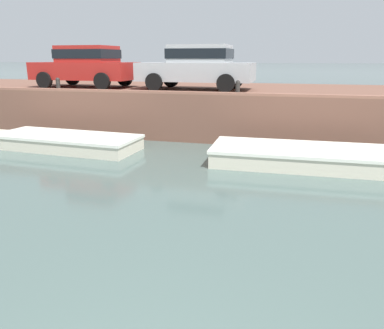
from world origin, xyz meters
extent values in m
plane|color=#4C605B|center=(0.00, 5.15, 0.00)|extent=(400.00, 400.00, 0.00)
cube|color=brown|center=(0.00, 13.30, 0.78)|extent=(60.00, 6.00, 1.55)
cube|color=#925F4C|center=(0.00, 10.42, 1.59)|extent=(60.00, 0.24, 0.08)
cube|color=silver|center=(-5.51, 8.57, 0.18)|extent=(4.48, 1.87, 0.35)
cube|color=white|center=(-5.51, 8.57, 0.39)|extent=(4.54, 1.94, 0.08)
cube|color=brown|center=(-5.18, 8.55, 0.29)|extent=(0.34, 1.42, 0.06)
cube|color=silver|center=(1.36, 8.51, 0.19)|extent=(4.62, 1.89, 0.38)
cube|color=white|center=(1.36, 8.51, 0.42)|extent=(4.68, 1.95, 0.08)
cube|color=brown|center=(1.01, 8.50, 0.32)|extent=(0.26, 1.65, 0.06)
cube|color=#B2231E|center=(-6.79, 12.20, 2.17)|extent=(3.94, 1.90, 0.64)
cube|color=#B2231E|center=(-6.63, 12.20, 2.79)|extent=(1.99, 1.63, 0.60)
cube|color=black|center=(-6.63, 12.20, 2.79)|extent=(2.07, 1.67, 0.33)
cylinder|color=black|center=(-8.02, 11.32, 1.85)|extent=(0.60, 0.20, 0.60)
cylinder|color=black|center=(-7.97, 13.15, 1.85)|extent=(0.60, 0.20, 0.60)
cylinder|color=black|center=(-5.61, 11.26, 1.85)|extent=(0.60, 0.20, 0.60)
cylinder|color=black|center=(-5.56, 13.08, 1.85)|extent=(0.60, 0.20, 0.60)
cube|color=#B7BABC|center=(-2.39, 12.20, 2.17)|extent=(4.12, 1.86, 0.64)
cube|color=#B7BABC|center=(-2.22, 12.20, 2.79)|extent=(2.08, 1.60, 0.60)
cube|color=black|center=(-2.22, 12.20, 2.79)|extent=(2.16, 1.64, 0.33)
cylinder|color=black|center=(-3.67, 11.34, 1.85)|extent=(0.60, 0.20, 0.60)
cylinder|color=black|center=(-3.63, 13.13, 1.85)|extent=(0.60, 0.20, 0.60)
cylinder|color=black|center=(-1.15, 11.27, 1.85)|extent=(0.60, 0.20, 0.60)
cylinder|color=black|center=(-1.10, 13.07, 1.85)|extent=(0.60, 0.20, 0.60)
cylinder|color=#2D2B28|center=(-6.93, 10.55, 1.73)|extent=(0.14, 0.14, 0.35)
sphere|color=#2D2B28|center=(-6.93, 10.55, 1.92)|extent=(0.15, 0.15, 0.15)
cylinder|color=#2D2B28|center=(-0.65, 10.55, 1.73)|extent=(0.14, 0.14, 0.35)
sphere|color=#2D2B28|center=(-0.65, 10.55, 1.92)|extent=(0.15, 0.15, 0.15)
camera|label=1|loc=(0.90, -1.16, 2.66)|focal=35.00mm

